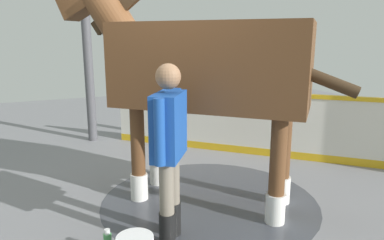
{
  "coord_description": "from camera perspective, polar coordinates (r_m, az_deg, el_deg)",
  "views": [
    {
      "loc": [
        3.66,
        -1.59,
        1.83
      ],
      "look_at": [
        0.56,
        -0.17,
        1.05
      ],
      "focal_mm": 33.32,
      "sensor_mm": 36.0,
      "label": 1
    }
  ],
  "objects": [
    {
      "name": "barrier_wall",
      "position": [
        5.81,
        8.54,
        -0.81
      ],
      "size": [
        3.34,
        3.31,
        1.03
      ],
      "color": "silver",
      "rests_on": "ground"
    },
    {
      "name": "roof_post_near",
      "position": [
        6.64,
        -16.32,
        9.6
      ],
      "size": [
        0.16,
        0.16,
        3.03
      ],
      "primitive_type": "cylinder",
      "color": "#4C4C51",
      "rests_on": "ground"
    },
    {
      "name": "horse",
      "position": [
        3.87,
        1.4,
        8.15
      ],
      "size": [
        2.55,
        2.52,
        2.6
      ],
      "rotation": [
        0.0,
        0.0,
        -2.36
      ],
      "color": "brown",
      "rests_on": "ground"
    },
    {
      "name": "handler",
      "position": [
        3.13,
        -3.68,
        -3.77
      ],
      "size": [
        0.55,
        0.46,
        1.63
      ],
      "rotation": [
        0.0,
        0.0,
        0.94
      ],
      "color": "black",
      "rests_on": "ground"
    },
    {
      "name": "wet_patch",
      "position": [
        4.24,
        2.78,
        -12.71
      ],
      "size": [
        2.48,
        2.48,
        0.0
      ],
      "primitive_type": "cylinder",
      "color": "#42444C",
      "rests_on": "ground"
    },
    {
      "name": "ground_plane",
      "position": [
        4.39,
        -1.12,
        -11.93
      ],
      "size": [
        16.0,
        16.0,
        0.02
      ],
      "primitive_type": "cube",
      "color": "gray"
    }
  ]
}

